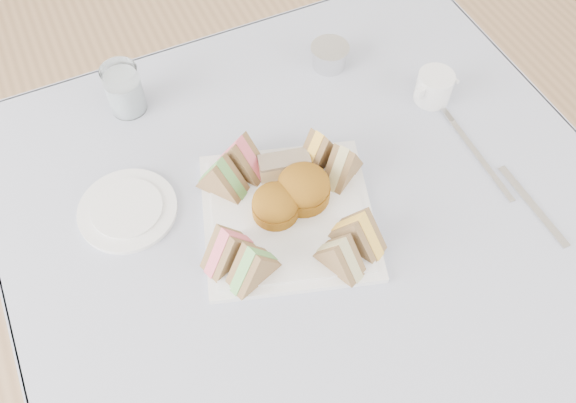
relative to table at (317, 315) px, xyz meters
name	(u,v)px	position (x,y,z in m)	size (l,w,h in m)	color
floor	(311,369)	(0.00, 0.00, -0.37)	(4.00, 4.00, 0.00)	#9E7751
table	(317,315)	(0.00, 0.00, 0.00)	(0.90, 0.90, 0.74)	brown
tablecloth	(326,226)	(0.00, 0.00, 0.37)	(1.02, 1.02, 0.01)	#9BA3C2
serving_plate	(288,216)	(-0.05, 0.04, 0.38)	(0.28, 0.28, 0.01)	white
sandwich_fl_a	(228,245)	(-0.17, 0.01, 0.43)	(0.09, 0.04, 0.08)	brown
sandwich_fl_b	(253,262)	(-0.15, -0.04, 0.43)	(0.09, 0.04, 0.08)	brown
sandwich_fr_a	(359,229)	(0.03, -0.06, 0.43)	(0.09, 0.04, 0.08)	brown
sandwich_fr_b	(341,253)	(-0.02, -0.08, 0.42)	(0.08, 0.04, 0.07)	brown
sandwich_bl_a	(221,175)	(-0.13, 0.13, 0.43)	(0.09, 0.04, 0.08)	brown
sandwich_bl_b	(240,155)	(-0.08, 0.16, 0.43)	(0.09, 0.04, 0.08)	brown
sandwich_br_a	(343,162)	(0.07, 0.07, 0.43)	(0.09, 0.04, 0.08)	brown
sandwich_br_b	(319,147)	(0.04, 0.12, 0.43)	(0.09, 0.04, 0.08)	brown
scone_left	(275,204)	(-0.07, 0.05, 0.41)	(0.08, 0.08, 0.05)	#A76417
scone_right	(304,187)	(-0.01, 0.06, 0.42)	(0.09, 0.09, 0.06)	#A76417
pastry_slice	(284,166)	(-0.02, 0.12, 0.41)	(0.09, 0.03, 0.04)	#D6B17A
side_plate	(128,210)	(-0.29, 0.16, 0.38)	(0.17, 0.17, 0.01)	white
water_glass	(124,89)	(-0.22, 0.39, 0.43)	(0.07, 0.07, 0.10)	white
tea_strainer	(329,57)	(0.17, 0.33, 0.40)	(0.08, 0.08, 0.04)	silver
knife	(533,206)	(0.33, -0.11, 0.38)	(0.01, 0.18, 0.00)	silver
fork	(481,160)	(0.31, 0.00, 0.38)	(0.01, 0.19, 0.00)	silver
creamer_jug	(434,87)	(0.31, 0.17, 0.41)	(0.07, 0.07, 0.06)	white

